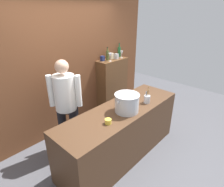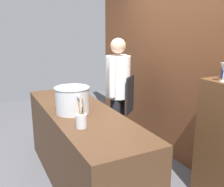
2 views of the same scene
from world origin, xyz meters
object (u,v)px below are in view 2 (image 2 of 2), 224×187
object	(u,v)px
chef	(118,88)
stockpot_large	(72,100)
utensil_crock	(81,120)
butter_jar	(59,100)
wine_glass_short	(224,68)

from	to	relation	value
chef	stockpot_large	bearing A→B (deg)	169.43
chef	utensil_crock	distance (m)	1.34
utensil_crock	butter_jar	xyz separation A→B (m)	(-0.89, 0.04, -0.04)
chef	utensil_crock	xyz separation A→B (m)	(0.98, -0.91, 0.01)
butter_jar	utensil_crock	bearing A→B (deg)	-2.60
chef	stockpot_large	xyz separation A→B (m)	(0.52, -0.84, 0.08)
utensil_crock	wine_glass_short	distance (m)	1.43
utensil_crock	butter_jar	size ratio (longest dim) A/B	3.15
stockpot_large	butter_jar	world-z (taller)	stockpot_large
stockpot_large	butter_jar	bearing A→B (deg)	-176.27
butter_jar	chef	bearing A→B (deg)	95.45
chef	utensil_crock	world-z (taller)	chef
butter_jar	wine_glass_short	size ratio (longest dim) A/B	0.51
chef	butter_jar	size ratio (longest dim) A/B	18.15
stockpot_large	utensil_crock	size ratio (longest dim) A/B	1.51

